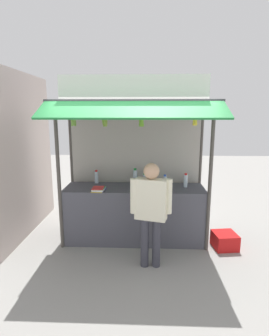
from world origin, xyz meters
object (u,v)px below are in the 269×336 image
at_px(water_bottle_right, 186,181).
at_px(magazine_stack_rear_center, 142,190).
at_px(vendor_person, 151,206).
at_px(banana_bunch_rightmost, 141,122).
at_px(magazine_stack_far_right, 99,189).
at_px(banana_bunch_inner_right, 105,122).
at_px(water_bottle_back_right, 144,180).
at_px(plastic_crate, 225,240).
at_px(banana_bunch_inner_left, 73,121).
at_px(water_bottle_back_left, 135,176).
at_px(magazine_stack_front_right, 155,186).
at_px(water_bottle_center, 165,181).
at_px(water_bottle_mid_left, 97,177).
at_px(banana_bunch_leftmost, 195,121).

bearing_deg(water_bottle_right, magazine_stack_rear_center, -156.67).
relative_size(water_bottle_right, vendor_person, 0.16).
bearing_deg(water_bottle_right, banana_bunch_rightmost, -146.89).
bearing_deg(magazine_stack_rear_center, magazine_stack_far_right, 176.81).
bearing_deg(banana_bunch_inner_right, banana_bunch_rightmost, 0.15).
height_order(water_bottle_back_right, plastic_crate, water_bottle_back_right).
distance_m(banana_bunch_inner_left, vendor_person, 1.74).
xyz_separation_m(water_bottle_back_right, water_bottle_back_left, (-0.17, 0.14, 0.03)).
bearing_deg(plastic_crate, magazine_stack_front_right, 169.43).
distance_m(water_bottle_right, magazine_stack_front_right, 0.57).
height_order(magazine_stack_far_right, banana_bunch_inner_right, banana_bunch_inner_right).
relative_size(water_bottle_back_left, vendor_person, 0.18).
xyz_separation_m(water_bottle_back_left, banana_bunch_rightmost, (0.12, -0.74, 1.02)).
bearing_deg(banana_bunch_rightmost, plastic_crate, 7.08).
height_order(water_bottle_center, vendor_person, vendor_person).
distance_m(water_bottle_back_left, water_bottle_mid_left, 0.73).
height_order(water_bottle_back_right, banana_bunch_inner_left, banana_bunch_inner_left).
xyz_separation_m(magazine_stack_far_right, banana_bunch_inner_left, (-0.32, -0.22, 1.14)).
distance_m(water_bottle_center, magazine_stack_rear_center, 0.50).
height_order(water_bottle_back_left, water_bottle_mid_left, water_bottle_back_left).
height_order(water_bottle_back_left, banana_bunch_inner_left, banana_bunch_inner_left).
height_order(banana_bunch_inner_left, banana_bunch_leftmost, same).
relative_size(magazine_stack_far_right, banana_bunch_leftmost, 1.07).
distance_m(banana_bunch_rightmost, vendor_person, 1.26).
height_order(magazine_stack_front_right, plastic_crate, magazine_stack_front_right).
xyz_separation_m(banana_bunch_inner_left, banana_bunch_leftmost, (1.84, 0.00, 0.00)).
xyz_separation_m(water_bottle_mid_left, magazine_stack_front_right, (1.08, -0.32, -0.07)).
distance_m(water_bottle_back_right, magazine_stack_rear_center, 0.42).
height_order(water_bottle_mid_left, banana_bunch_inner_left, banana_bunch_inner_left).
relative_size(banana_bunch_inner_right, vendor_person, 0.17).
bearing_deg(banana_bunch_rightmost, magazine_stack_front_right, 60.14).
relative_size(banana_bunch_rightmost, plastic_crate, 0.73).
xyz_separation_m(magazine_stack_front_right, vendor_person, (-0.08, -0.83, -0.07)).
bearing_deg(water_bottle_back_right, banana_bunch_inner_left, -151.27).
xyz_separation_m(water_bottle_right, banana_bunch_rightmost, (-0.78, -0.51, 1.03)).
bearing_deg(water_bottle_mid_left, water_bottle_right, -7.52).
xyz_separation_m(magazine_stack_rear_center, vendor_person, (0.13, -0.60, -0.07)).
bearing_deg(banana_bunch_inner_right, magazine_stack_rear_center, 17.58).
height_order(water_bottle_back_right, magazine_stack_front_right, water_bottle_back_right).
bearing_deg(magazine_stack_far_right, water_bottle_right, 10.87).
relative_size(water_bottle_center, banana_bunch_rightmost, 0.84).
relative_size(water_bottle_mid_left, banana_bunch_rightmost, 0.90).
relative_size(water_bottle_right, banana_bunch_rightmost, 0.91).
relative_size(magazine_stack_rear_center, banana_bunch_rightmost, 0.95).
bearing_deg(vendor_person, water_bottle_back_right, -69.16).
height_order(magazine_stack_front_right, banana_bunch_inner_right, banana_bunch_inner_right).
bearing_deg(banana_bunch_rightmost, banana_bunch_inner_left, -179.90).
height_order(magazine_stack_front_right, banana_bunch_rightmost, banana_bunch_rightmost).
bearing_deg(banana_bunch_inner_left, plastic_crate, 4.17).
bearing_deg(water_bottle_center, banana_bunch_inner_left, -161.58).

